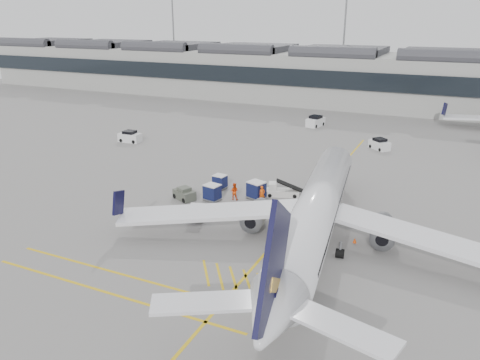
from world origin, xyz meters
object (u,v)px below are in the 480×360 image
at_px(baggage_cart_a, 220,181).
at_px(ramp_agent_b, 234,191).
at_px(ramp_agent_a, 262,194).
at_px(belt_loader, 281,191).
at_px(airliner_main, 315,213).
at_px(pushback_tug, 184,194).

bearing_deg(baggage_cart_a, ramp_agent_b, -31.67).
bearing_deg(ramp_agent_b, ramp_agent_a, -177.85).
xyz_separation_m(belt_loader, baggage_cart_a, (-7.26, -0.85, 0.33)).
bearing_deg(airliner_main, pushback_tug, 157.02).
relative_size(ramp_agent_a, ramp_agent_b, 0.98).
height_order(ramp_agent_b, pushback_tug, ramp_agent_b).
xyz_separation_m(airliner_main, baggage_cart_a, (-13.96, 9.06, -2.15)).
distance_m(belt_loader, ramp_agent_b, 5.39).
height_order(belt_loader, pushback_tug, belt_loader).
bearing_deg(ramp_agent_b, baggage_cart_a, -46.84).
bearing_deg(airliner_main, baggage_cart_a, 139.36).
xyz_separation_m(airliner_main, belt_loader, (-6.71, 9.91, -2.48)).
xyz_separation_m(ramp_agent_b, pushback_tug, (-4.97, -2.24, -0.34)).
bearing_deg(pushback_tug, ramp_agent_b, 48.27).
relative_size(ramp_agent_b, pushback_tug, 0.67).
relative_size(airliner_main, belt_loader, 8.29).
distance_m(ramp_agent_a, pushback_tug, 8.49).
bearing_deg(ramp_agent_b, pushback_tug, 16.52).
distance_m(baggage_cart_a, pushback_tug, 5.09).
bearing_deg(belt_loader, ramp_agent_b, -162.18).
distance_m(baggage_cart_a, ramp_agent_a, 6.40).
bearing_deg(pushback_tug, ramp_agent_a, 43.06).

